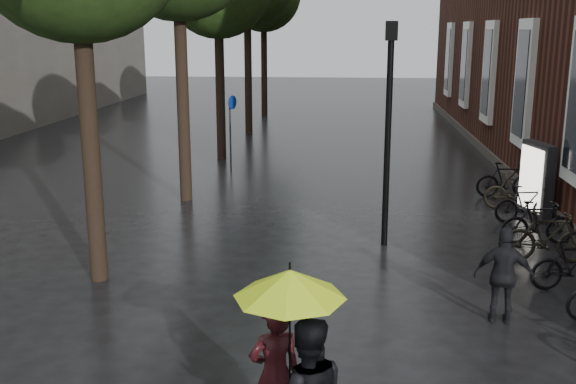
# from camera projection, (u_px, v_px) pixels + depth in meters

# --- Properties ---
(person_burgundy) EXTENTS (0.71, 0.60, 1.64)m
(person_burgundy) POSITION_uv_depth(u_px,v_px,m) (275.00, 374.00, 7.43)
(person_burgundy) COLOR black
(person_burgundy) RESTS_ON ground
(lime_umbrella) EXTENTS (1.16, 1.16, 1.70)m
(lime_umbrella) POSITION_uv_depth(u_px,v_px,m) (290.00, 284.00, 6.74)
(lime_umbrella) COLOR black
(lime_umbrella) RESTS_ON ground
(pedestrian_walking) EXTENTS (0.95, 0.49, 1.55)m
(pedestrian_walking) POSITION_uv_depth(u_px,v_px,m) (504.00, 276.00, 10.51)
(pedestrian_walking) COLOR black
(pedestrian_walking) RESTS_ON ground
(parked_bicycles) EXTENTS (2.08, 10.61, 1.04)m
(parked_bicycles) POSITION_uv_depth(u_px,v_px,m) (551.00, 232.00, 13.79)
(parked_bicycles) COLOR black
(parked_bicycles) RESTS_ON ground
(ad_lightbox) EXTENTS (0.28, 1.23, 1.86)m
(ad_lightbox) POSITION_uv_depth(u_px,v_px,m) (536.00, 180.00, 16.35)
(ad_lightbox) COLOR black
(ad_lightbox) RESTS_ON ground
(lamp_post) EXTENTS (0.24, 0.24, 4.68)m
(lamp_post) POSITION_uv_depth(u_px,v_px,m) (389.00, 113.00, 13.82)
(lamp_post) COLOR black
(lamp_post) RESTS_ON ground
(cycle_sign) EXTENTS (0.13, 0.44, 2.44)m
(cycle_sign) POSITION_uv_depth(u_px,v_px,m) (231.00, 121.00, 21.74)
(cycle_sign) COLOR #262628
(cycle_sign) RESTS_ON ground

